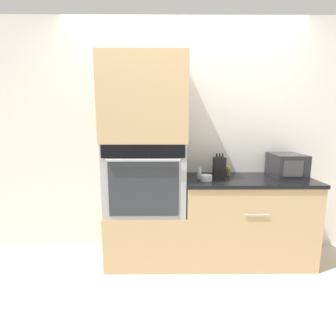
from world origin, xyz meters
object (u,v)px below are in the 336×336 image
at_px(condiment_jar_mid, 199,174).
at_px(condiment_jar_near, 228,171).
at_px(knife_block, 219,167).
at_px(wall_oven, 146,176).
at_px(bowl, 206,178).
at_px(microwave, 286,165).

bearing_deg(condiment_jar_mid, condiment_jar_near, 25.57).
bearing_deg(knife_block, condiment_jar_mid, -144.44).
relative_size(condiment_jar_near, condiment_jar_mid, 0.91).
distance_m(knife_block, condiment_jar_mid, 0.28).
distance_m(wall_oven, condiment_jar_near, 0.86).
bearing_deg(condiment_jar_mid, wall_oven, 175.91).
xyz_separation_m(bowl, condiment_jar_mid, (-0.06, 0.08, 0.03)).
bearing_deg(bowl, condiment_jar_mid, 126.32).
xyz_separation_m(wall_oven, bowl, (0.59, -0.12, 0.01)).
xyz_separation_m(wall_oven, microwave, (1.44, 0.08, 0.10)).
bearing_deg(microwave, wall_oven, -176.93).
bearing_deg(condiment_jar_mid, microwave, 7.21).
bearing_deg(microwave, condiment_jar_mid, -172.79).
distance_m(microwave, condiment_jar_near, 0.59).
xyz_separation_m(microwave, condiment_jar_near, (-0.59, 0.04, -0.07)).
height_order(microwave, condiment_jar_near, microwave).
bearing_deg(wall_oven, bowl, -11.09).
xyz_separation_m(knife_block, bowl, (-0.17, -0.24, -0.07)).
bearing_deg(bowl, condiment_jar_near, 41.10).
distance_m(wall_oven, microwave, 1.45).
height_order(bowl, condiment_jar_near, condiment_jar_near).
xyz_separation_m(microwave, bowl, (-0.85, -0.19, -0.09)).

